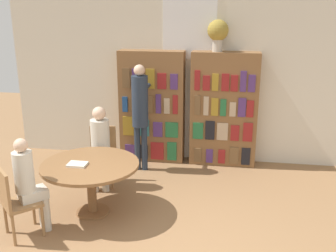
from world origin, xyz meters
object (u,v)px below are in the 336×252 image
reading_table (91,171)px  flower_vase (218,32)px  seated_reader_left (100,142)px  chair_near_camera (15,199)px  bookshelf_left (152,107)px  bookshelf_right (224,110)px  chair_left_side (103,152)px  seated_reader_right (29,181)px  librarian_standing (140,108)px

reading_table → flower_vase: bearing=53.7°
seated_reader_left → chair_near_camera: bearing=60.1°
bookshelf_left → bookshelf_right: size_ratio=1.00×
chair_left_side → seated_reader_right: (-0.39, -1.52, 0.18)m
flower_vase → reading_table: flower_vase is taller
bookshelf_left → chair_near_camera: (-1.09, -2.74, -0.48)m
reading_table → chair_left_side: size_ratio=1.43×
bookshelf_right → reading_table: 2.66m
reading_table → librarian_standing: 1.65m
seated_reader_left → flower_vase: bearing=-151.8°
seated_reader_right → librarian_standing: 2.31m
chair_left_side → seated_reader_right: 1.58m
bookshelf_left → chair_near_camera: bearing=-111.7°
flower_vase → bookshelf_right: bearing=-1.9°
bookshelf_left → flower_vase: flower_vase is taller
bookshelf_right → seated_reader_right: (-2.21, -2.61, -0.30)m
bookshelf_left → seated_reader_right: size_ratio=1.60×
chair_left_side → seated_reader_left: bearing=90.0°
bookshelf_left → librarian_standing: 0.52m
seated_reader_left → seated_reader_right: bearing=63.2°
bookshelf_left → seated_reader_right: bearing=-110.2°
bookshelf_left → reading_table: (-0.41, -2.05, -0.37)m
bookshelf_left → chair_near_camera: size_ratio=2.19×
reading_table → chair_left_side: (-0.16, 0.96, -0.11)m
bookshelf_right → chair_near_camera: 3.64m
bookshelf_left → flower_vase: size_ratio=3.81×
bookshelf_left → reading_table: bearing=-101.2°
flower_vase → seated_reader_left: (-1.64, -1.26, -1.54)m
seated_reader_left → chair_left_side: bearing=-90.0°
flower_vase → reading_table: 3.04m
flower_vase → seated_reader_right: bearing=-128.3°
bookshelf_left → seated_reader_left: (-0.54, -1.26, -0.25)m
bookshelf_left → bookshelf_right: (1.25, 0.00, 0.00)m
reading_table → chair_left_side: bearing=99.4°
reading_table → bookshelf_left: bearing=78.8°
chair_near_camera → seated_reader_right: (0.13, 0.13, 0.18)m
seated_reader_left → bookshelf_left: bearing=-122.5°
seated_reader_left → librarian_standing: 0.95m
bookshelf_left → librarian_standing: (-0.09, -0.50, 0.10)m
flower_vase → chair_left_side: bearing=-146.8°
flower_vase → librarian_standing: size_ratio=0.29×
flower_vase → reading_table: (-1.51, -2.05, -1.66)m
chair_left_side → bookshelf_left: bearing=-126.9°
chair_near_camera → seated_reader_left: bearing=114.1°
reading_table → librarian_standing: librarian_standing is taller
reading_table → seated_reader_left: 0.81m
reading_table → seated_reader_left: bearing=99.4°
bookshelf_left → chair_near_camera: bookshelf_left is taller
bookshelf_right → seated_reader_right: 3.43m
flower_vase → seated_reader_left: 2.58m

